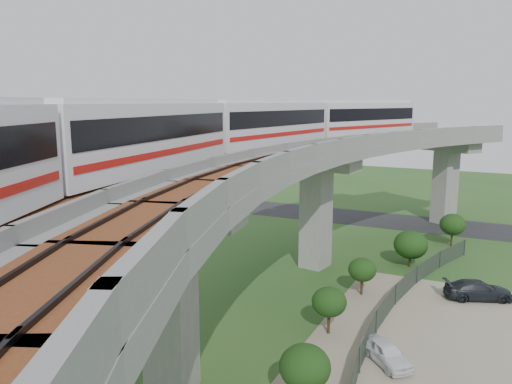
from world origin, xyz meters
TOP-DOWN VIEW (x-y plane):
  - ground at (0.00, 0.00)m, footprint 160.00×160.00m
  - dirt_lot at (14.00, -2.00)m, footprint 18.00×26.00m
  - asphalt_road at (0.00, 30.00)m, footprint 60.00×8.00m
  - viaduct at (3.84, 0.00)m, footprint 19.58×73.98m
  - metro_train at (0.37, -1.76)m, footprint 11.58×61.33m
  - fence at (9.75, 0.00)m, footprint 3.87×38.73m
  - tree_0 at (10.90, 21.95)m, footprint 2.45×2.45m
  - tree_1 at (8.25, 13.83)m, footprint 2.84×2.84m
  - tree_2 at (6.13, 5.75)m, footprint 2.02×2.02m
  - tree_3 at (5.87, -1.27)m, footprint 2.12×2.12m
  - tree_4 at (7.38, -9.49)m, footprint 2.31×2.31m
  - car_white at (9.76, -3.30)m, footprint 3.47×3.51m
  - car_dark at (13.81, 8.53)m, footprint 5.02×3.54m

SIDE VIEW (x-z plane):
  - ground at x=0.00m, z-range 0.00..0.00m
  - asphalt_road at x=0.00m, z-range 0.00..0.03m
  - dirt_lot at x=14.00m, z-range 0.00..0.04m
  - car_white at x=9.76m, z-range 0.04..1.24m
  - car_dark at x=13.81m, z-range 0.04..1.39m
  - fence at x=9.75m, z-range 0.00..1.50m
  - tree_2 at x=6.13m, z-range 0.53..3.31m
  - tree_1 at x=8.25m, z-range 0.37..3.53m
  - tree_3 at x=5.87m, z-range 0.57..3.53m
  - tree_0 at x=10.90m, z-range 0.57..3.80m
  - tree_4 at x=7.38m, z-range 0.70..4.07m
  - viaduct at x=3.84m, z-range 3.35..14.75m
  - metro_train at x=0.37m, z-range 10.49..14.13m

